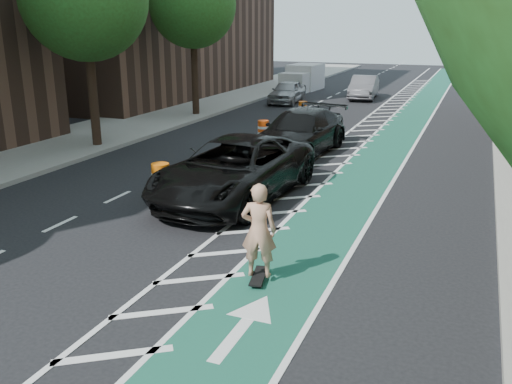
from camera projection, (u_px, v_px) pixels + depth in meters
The scene contains 17 objects.
ground at pixel (170, 243), 12.51m from camera, with size 120.00×120.00×0.00m, color black.
bike_lane at pixel (378, 159), 20.26m from camera, with size 2.00×90.00×0.01m, color #175043.
buffer_strip at pixel (339, 155), 20.80m from camera, with size 1.40×90.00×0.01m, color silver.
sidewalk_left at pixel (103, 132), 24.75m from camera, with size 5.00×90.00×0.15m, color gray.
curb_right at pixel (495, 167), 18.78m from camera, with size 0.12×90.00×0.16m, color gray.
curb_left at pixel (149, 136), 23.86m from camera, with size 0.12×90.00×0.16m, color gray.
tree_l_d at pixel (193, 4), 27.77m from camera, with size 4.20×4.20×7.90m.
skateboard at pixel (259, 276), 10.65m from camera, with size 0.43×0.91×0.12m.
skateboarder at pixel (259, 230), 10.36m from camera, with size 0.69×0.45×1.88m, color tan.
suv_near at pixel (235, 169), 15.47m from camera, with size 2.87×6.22×1.73m, color black.
suv_far at pixel (300, 132), 20.84m from camera, with size 2.33×5.72×1.66m, color black.
car_silver at pixel (287, 92), 34.22m from camera, with size 1.66×4.13×1.41m, color #A6A7AB.
car_grey at pixel (364, 87), 36.17m from camera, with size 1.59×4.55×1.50m, color #5B5B60.
box_truck at pixel (302, 79), 40.67m from camera, with size 2.31×4.65×1.89m.
barrel_a at pixel (161, 180), 15.99m from camera, with size 0.67×0.67×0.92m.
barrel_b at pixel (263, 130), 23.56m from camera, with size 0.61×0.61×0.83m.
barrel_c at pixel (303, 109), 29.38m from camera, with size 0.60×0.60×0.81m.
Camera 1 is at (6.22, -9.98, 4.85)m, focal length 38.00 mm.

